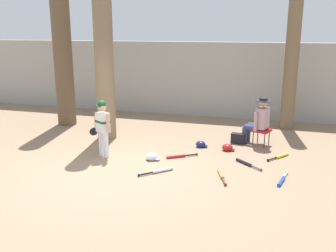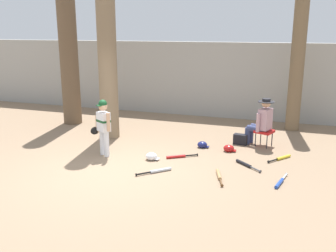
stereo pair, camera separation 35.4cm
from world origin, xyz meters
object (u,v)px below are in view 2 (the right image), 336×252
at_px(seated_spectator, 261,121).
at_px(bat_yellow_trainer, 282,158).
at_px(tree_far_left, 68,46).
at_px(bat_red_barrel, 178,156).
at_px(batting_helmet_white, 152,156).
at_px(young_ballplayer, 103,124).
at_px(batting_helmet_navy, 202,145).
at_px(handbag_beside_stool, 241,139).
at_px(tree_behind_spectator, 297,64).
at_px(batting_helmet_red, 229,148).
at_px(bat_blue_youth, 280,182).
at_px(bat_wood_tan, 219,176).
at_px(folding_stool, 264,132).
at_px(tree_near_player, 107,52).
at_px(bat_black_composite, 245,164).
at_px(bat_aluminum_silver, 158,171).

distance_m(seated_spectator, bat_yellow_trainer, 1.23).
bearing_deg(tree_far_left, bat_yellow_trainer, -12.48).
distance_m(bat_red_barrel, batting_helmet_white, 0.62).
relative_size(young_ballplayer, batting_helmet_white, 4.24).
bearing_deg(batting_helmet_navy, handbag_beside_stool, 34.16).
distance_m(tree_behind_spectator, batting_helmet_red, 3.43).
bearing_deg(handbag_beside_stool, bat_blue_youth, -64.59).
relative_size(bat_wood_tan, batting_helmet_navy, 2.70).
distance_m(folding_stool, tree_far_left, 6.15).
xyz_separation_m(folding_stool, batting_helmet_navy, (-1.41, -0.61, -0.29)).
distance_m(tree_near_player, bat_blue_youth, 5.34).
bearing_deg(bat_black_composite, tree_near_player, 164.34).
distance_m(folding_stool, bat_red_barrel, 2.33).
bearing_deg(handbag_beside_stool, tree_near_player, -172.24).
distance_m(bat_wood_tan, batting_helmet_navy, 1.91).
height_order(tree_far_left, batting_helmet_navy, tree_far_left).
bearing_deg(folding_stool, bat_wood_tan, -105.21).
relative_size(bat_black_composite, batting_helmet_navy, 2.10).
xyz_separation_m(bat_yellow_trainer, batting_helmet_red, (-1.22, 0.17, 0.04)).
bearing_deg(bat_black_composite, bat_yellow_trainer, 43.77).
bearing_deg(batting_helmet_red, handbag_beside_stool, 75.08).
bearing_deg(batting_helmet_red, bat_aluminum_silver, -121.96).
bearing_deg(bat_yellow_trainer, bat_blue_youth, -88.60).
relative_size(bat_blue_youth, batting_helmet_white, 2.41).
bearing_deg(tree_near_player, batting_helmet_navy, -2.40).
distance_m(folding_stool, bat_aluminum_silver, 3.14).
bearing_deg(bat_yellow_trainer, bat_wood_tan, -126.90).
bearing_deg(young_ballplayer, batting_helmet_navy, 32.93).
relative_size(folding_stool, bat_black_composite, 0.85).
bearing_deg(handbag_beside_stool, tree_behind_spectator, 57.81).
bearing_deg(tree_behind_spectator, batting_helmet_red, -118.16).
height_order(bat_yellow_trainer, bat_wood_tan, same).
relative_size(young_ballplayer, bat_blue_youth, 1.76).
bearing_deg(seated_spectator, batting_helmet_navy, -154.17).
relative_size(tree_near_player, folding_stool, 10.33).
bearing_deg(bat_black_composite, bat_wood_tan, -116.70).
relative_size(seated_spectator, batting_helmet_white, 3.90).
height_order(bat_red_barrel, batting_helmet_navy, batting_helmet_navy).
height_order(folding_stool, bat_black_composite, folding_stool).
relative_size(bat_yellow_trainer, bat_wood_tan, 0.80).
distance_m(batting_helmet_red, batting_helmet_white, 1.91).
relative_size(seated_spectator, bat_wood_tan, 1.56).
height_order(folding_stool, bat_aluminum_silver, folding_stool).
distance_m(young_ballplayer, batting_helmet_red, 3.01).
xyz_separation_m(tree_far_left, batting_helmet_white, (3.53, -2.36, -2.25)).
distance_m(batting_helmet_navy, batting_helmet_white, 1.50).
bearing_deg(bat_black_composite, folding_stool, 81.40).
relative_size(bat_yellow_trainer, batting_helmet_white, 2.01).
relative_size(bat_aluminum_silver, batting_helmet_white, 1.94).
height_order(seated_spectator, batting_helmet_red, seated_spectator).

